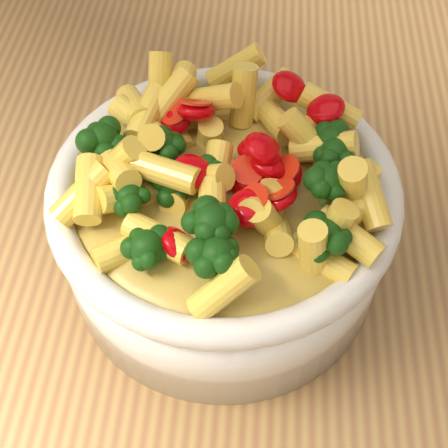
{
  "coord_description": "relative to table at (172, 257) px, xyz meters",
  "views": [
    {
      "loc": [
        0.09,
        -0.38,
        1.37
      ],
      "look_at": [
        0.06,
        -0.07,
        0.96
      ],
      "focal_mm": 50.0,
      "sensor_mm": 36.0,
      "label": 1
    }
  ],
  "objects": [
    {
      "name": "table",
      "position": [
        0.0,
        0.0,
        0.0
      ],
      "size": [
        1.2,
        0.8,
        0.9
      ],
      "color": "#A47E46",
      "rests_on": "ground"
    },
    {
      "name": "serving_bowl",
      "position": [
        0.06,
        -0.07,
        0.16
      ],
      "size": [
        0.27,
        0.27,
        0.12
      ],
      "color": "white",
      "rests_on": "table"
    },
    {
      "name": "pasta_salad",
      "position": [
        0.06,
        -0.07,
        0.23
      ],
      "size": [
        0.22,
        0.22,
        0.05
      ],
      "color": "#FFE550",
      "rests_on": "serving_bowl"
    }
  ]
}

